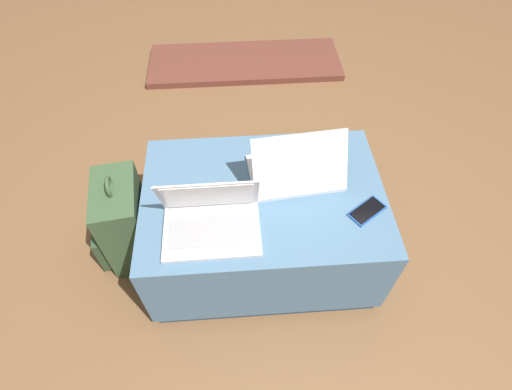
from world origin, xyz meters
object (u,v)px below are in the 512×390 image
Objects in this scene: cell_phone at (367,211)px; backpack at (123,223)px; laptop_near at (211,219)px; laptop_far at (296,170)px.

backpack reaches higher than cell_phone.
cell_phone is 0.32× the size of backpack.
backpack is at bearing 153.15° from laptop_near.
laptop_far is at bearing 31.89° from laptop_near.
laptop_far is 2.38× the size of cell_phone.
laptop_far is at bearing 83.02° from backpack.
cell_phone is at bearing 72.32° from backpack.
laptop_far is 0.83m from backpack.
cell_phone is 1.08m from backpack.
backpack is (-1.04, 0.19, -0.25)m from cell_phone.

